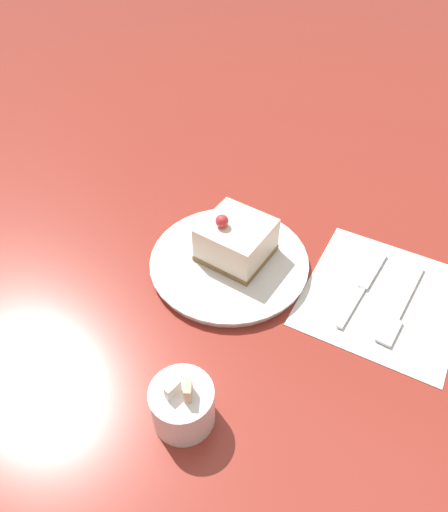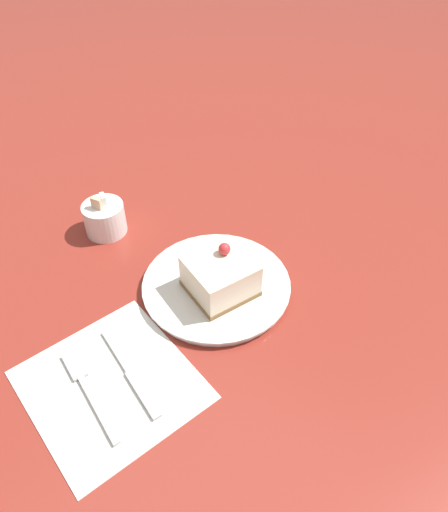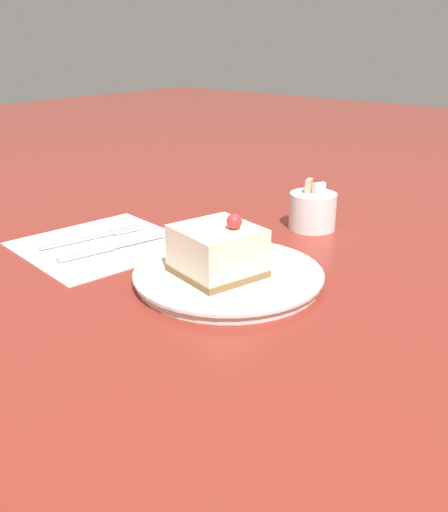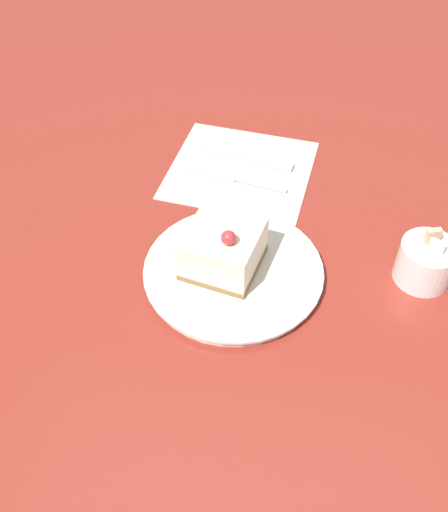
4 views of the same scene
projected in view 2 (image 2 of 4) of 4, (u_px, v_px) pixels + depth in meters
ground_plane at (219, 291)px, 0.83m from camera, size 4.00×4.00×0.00m
plate at (218, 284)px, 0.83m from camera, size 0.25×0.25×0.02m
cake_slice at (220, 276)px, 0.79m from camera, size 0.12×0.12×0.08m
napkin at (111, 385)px, 0.70m from camera, size 0.25×0.26×0.00m
fork at (86, 387)px, 0.69m from camera, size 0.05×0.17×0.00m
knife at (134, 380)px, 0.70m from camera, size 0.05×0.17×0.00m
sugar_bowl at (105, 218)px, 0.92m from camera, size 0.08×0.08×0.08m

